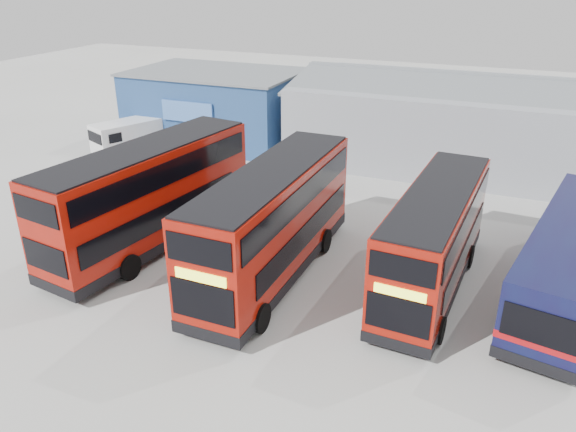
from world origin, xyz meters
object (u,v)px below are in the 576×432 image
at_px(double_decker_left, 150,198).
at_px(double_decker_right, 434,241).
at_px(panel_van, 130,135).
at_px(maintenance_shed, 531,128).
at_px(double_decker_centre, 273,224).
at_px(office_block, 217,105).
at_px(single_decker_blue, 570,261).

relative_size(double_decker_left, double_decker_right, 1.14).
bearing_deg(double_decker_left, panel_van, -40.59).
height_order(maintenance_shed, double_decker_centre, maintenance_shed).
distance_m(office_block, single_decker_blue, 27.95).
relative_size(double_decker_centre, panel_van, 2.04).
xyz_separation_m(double_decker_right, panel_van, (-22.72, 10.43, -0.87)).
height_order(double_decker_left, double_decker_centre, double_decker_left).
bearing_deg(single_decker_blue, office_block, -20.48).
height_order(double_decker_right, single_decker_blue, double_decker_right).
distance_m(maintenance_shed, single_decker_blue, 16.64).
bearing_deg(office_block, double_decker_left, -70.70).
height_order(double_decker_left, panel_van, double_decker_left).
xyz_separation_m(office_block, maintenance_shed, (22.00, 2.01, 0.02)).
bearing_deg(double_decker_right, maintenance_shed, 83.12).
xyz_separation_m(double_decker_right, single_decker_blue, (5.14, 1.39, -0.54)).
xyz_separation_m(single_decker_blue, panel_van, (-27.86, 9.04, -0.33)).
bearing_deg(single_decker_blue, double_decker_centre, 24.63).
height_order(office_block, double_decker_centre, office_block).
bearing_deg(panel_van, maintenance_shed, 39.88).
bearing_deg(maintenance_shed, single_decker_blue, -83.50).
height_order(double_decker_centre, double_decker_right, double_decker_centre).
bearing_deg(double_decker_centre, maintenance_shed, 64.32).
bearing_deg(office_block, single_decker_blue, -31.26).
relative_size(maintenance_shed, double_decker_left, 2.57).
bearing_deg(double_decker_left, double_decker_right, -166.52).
xyz_separation_m(office_block, panel_van, (-3.98, -5.46, -1.30)).
xyz_separation_m(double_decker_left, double_decker_centre, (6.38, -0.37, -0.04)).
bearing_deg(double_decker_left, double_decker_centre, -174.71).
height_order(office_block, panel_van, office_block).
bearing_deg(maintenance_shed, double_decker_right, -100.33).
bearing_deg(double_decker_centre, office_block, 126.29).
height_order(maintenance_shed, single_decker_blue, maintenance_shed).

